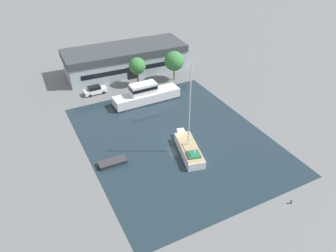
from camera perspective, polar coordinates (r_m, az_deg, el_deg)
The scene contains 10 objects.
ground_plane at distance 53.74m, azimuth 1.28°, elevation -2.27°, with size 440.00×440.00×0.00m, color slate.
water_canal at distance 53.74m, azimuth 1.28°, elevation -2.27°, with size 28.26×34.97×0.01m, color #1E2D38.
warehouse_building at distance 76.54m, azimuth -7.45°, elevation 11.48°, with size 27.63×11.00×5.71m.
quay_tree_near_building at distance 68.85m, azimuth -5.38°, elevation 10.35°, with size 3.48×3.48×6.15m.
quay_tree_by_water at distance 71.11m, azimuth 1.08°, elevation 11.24°, with size 4.21×4.21×6.45m.
parked_car at distance 68.19m, azimuth -12.58°, elevation 6.14°, with size 4.63×1.87×1.74m.
sailboat_moored at distance 50.42m, azimuth 3.63°, elevation -3.98°, with size 4.43×9.43×14.59m.
motor_cruiser at distance 63.56m, azimuth -3.88°, elevation 5.39°, with size 13.28×3.33×4.01m.
small_dinghy at distance 49.27m, azimuth -9.63°, elevation -6.26°, with size 4.22×1.85×0.61m.
mooring_bollard at distance 45.75m, azimuth 20.68°, elevation -12.22°, with size 0.24×0.24×0.63m.
Camera 1 is at (-20.90, -38.05, 31.68)m, focal length 35.00 mm.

